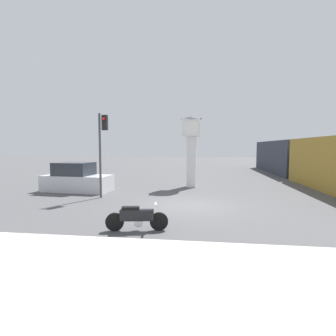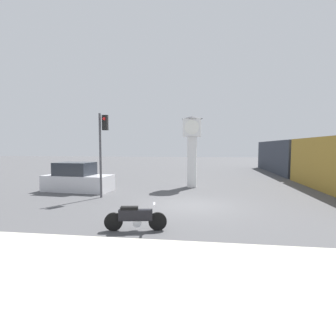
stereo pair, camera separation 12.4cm
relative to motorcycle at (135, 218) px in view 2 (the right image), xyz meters
The scene contains 7 objects.
ground_plane 4.30m from the motorcycle, 68.38° to the left, with size 120.00×120.00×0.00m, color #4C4C4F.
sidewalk_strip 4.32m from the motorcycle, 68.48° to the right, with size 36.00×6.00×0.10m.
motorcycle is the anchor object (origin of this frame).
clock_tower 10.24m from the motorcycle, 81.98° to the left, with size 1.42×1.42×4.85m.
freight_train 18.59m from the motorcycle, 54.52° to the left, with size 2.80×26.45×3.40m.
traffic_light 6.73m from the motorcycle, 121.36° to the left, with size 0.50×0.35×4.56m.
parked_car 9.11m from the motorcycle, 128.56° to the left, with size 4.35×2.19×1.80m.
Camera 2 is at (0.67, -12.22, 2.76)m, focal length 28.00 mm.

